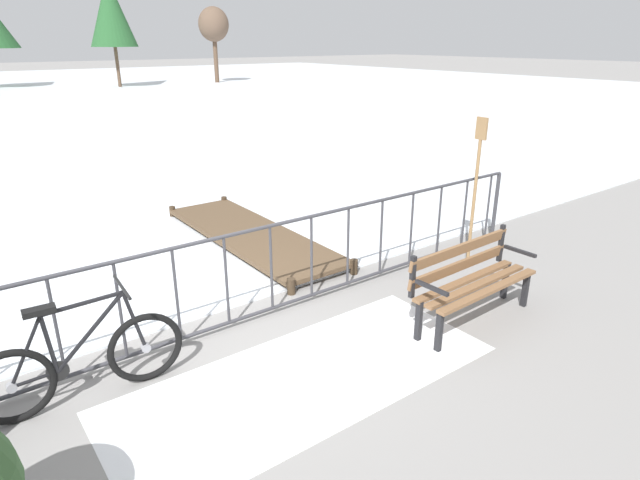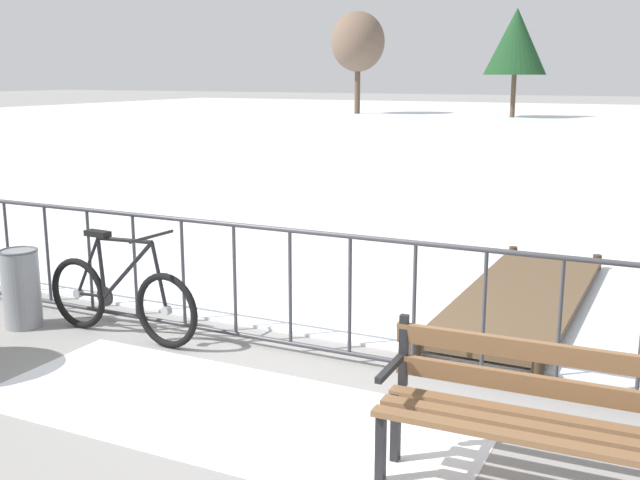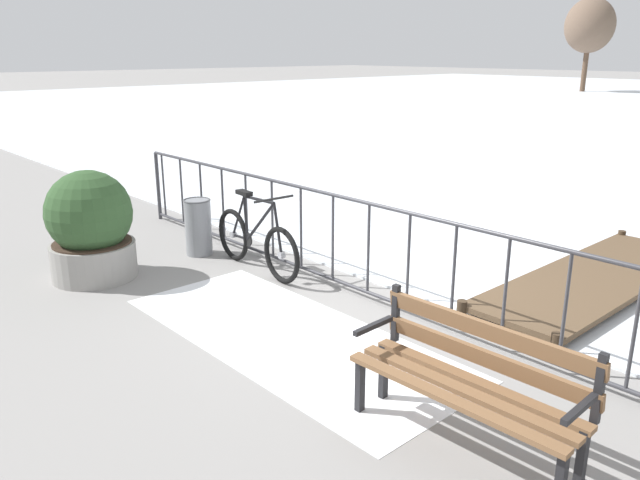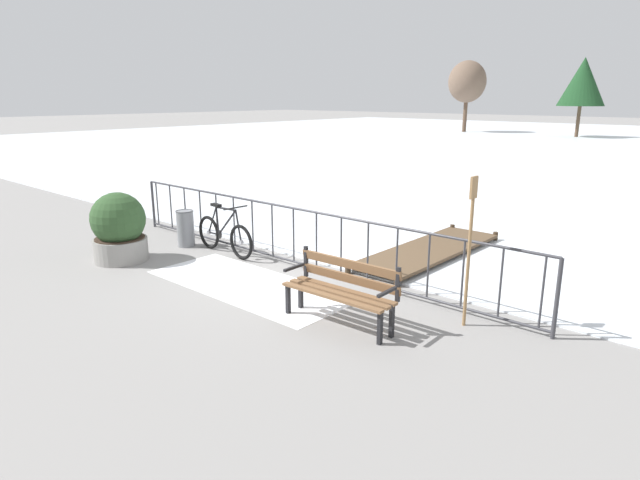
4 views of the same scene
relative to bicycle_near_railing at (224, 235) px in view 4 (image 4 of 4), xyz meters
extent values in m
plane|color=gray|center=(1.53, 0.33, -0.37)|extent=(160.00, 160.00, 0.00)
cube|color=white|center=(1.67, -0.87, -0.36)|extent=(3.60, 1.47, 0.01)
cylinder|color=#38383D|center=(1.53, 0.33, 0.68)|extent=(9.00, 0.04, 0.04)
cylinder|color=#38383D|center=(1.53, 0.33, -0.29)|extent=(9.00, 0.04, 0.04)
cylinder|color=#38383D|center=(-2.97, 0.33, 0.16)|extent=(0.06, 0.06, 1.05)
cylinder|color=#38383D|center=(6.03, 0.33, 0.16)|extent=(0.06, 0.06, 1.05)
cylinder|color=#38383D|center=(-2.79, 0.33, 0.20)|extent=(0.03, 0.03, 0.97)
cylinder|color=#38383D|center=(-2.25, 0.33, 0.20)|extent=(0.03, 0.03, 0.97)
cylinder|color=#38383D|center=(-1.71, 0.33, 0.20)|extent=(0.03, 0.03, 0.97)
cylinder|color=#38383D|center=(-1.17, 0.33, 0.20)|extent=(0.03, 0.03, 0.97)
cylinder|color=#38383D|center=(-0.63, 0.33, 0.20)|extent=(0.03, 0.03, 0.97)
cylinder|color=#38383D|center=(-0.09, 0.33, 0.20)|extent=(0.03, 0.03, 0.97)
cylinder|color=#38383D|center=(0.45, 0.33, 0.20)|extent=(0.03, 0.03, 0.97)
cylinder|color=#38383D|center=(0.99, 0.33, 0.20)|extent=(0.03, 0.03, 0.97)
cylinder|color=#38383D|center=(1.53, 0.33, 0.20)|extent=(0.03, 0.03, 0.97)
cylinder|color=#38383D|center=(2.07, 0.33, 0.20)|extent=(0.03, 0.03, 0.97)
cylinder|color=#38383D|center=(2.61, 0.33, 0.20)|extent=(0.03, 0.03, 0.97)
cylinder|color=#38383D|center=(3.15, 0.33, 0.20)|extent=(0.03, 0.03, 0.97)
cylinder|color=#38383D|center=(3.69, 0.33, 0.20)|extent=(0.03, 0.03, 0.97)
cylinder|color=#38383D|center=(4.23, 0.33, 0.20)|extent=(0.03, 0.03, 0.97)
cylinder|color=#38383D|center=(4.77, 0.33, 0.20)|extent=(0.03, 0.03, 0.97)
cylinder|color=#38383D|center=(5.31, 0.33, 0.20)|extent=(0.03, 0.03, 0.97)
cylinder|color=#38383D|center=(5.85, 0.33, 0.20)|extent=(0.03, 0.03, 0.97)
torus|color=black|center=(-0.52, 0.03, -0.04)|extent=(0.66, 0.10, 0.66)
cylinder|color=gray|center=(-0.52, 0.03, -0.04)|extent=(0.08, 0.06, 0.08)
torus|color=black|center=(0.53, -0.03, -0.04)|extent=(0.66, 0.10, 0.66)
cylinder|color=gray|center=(0.53, -0.03, -0.04)|extent=(0.08, 0.06, 0.08)
cylinder|color=black|center=(-0.21, 0.01, 0.25)|extent=(0.08, 0.04, 0.53)
cylinder|color=black|center=(0.11, -0.01, 0.26)|extent=(0.61, 0.08, 0.59)
cylinder|color=black|center=(0.09, -0.01, 0.53)|extent=(0.63, 0.08, 0.07)
cylinder|color=black|center=(-0.35, 0.02, -0.03)|extent=(0.34, 0.05, 0.05)
cylinder|color=black|center=(-0.37, 0.02, 0.24)|extent=(0.32, 0.05, 0.56)
cylinder|color=black|center=(0.46, -0.03, 0.25)|extent=(0.16, 0.04, 0.59)
cube|color=black|center=(-0.23, 0.01, 0.55)|extent=(0.25, 0.12, 0.05)
cylinder|color=black|center=(0.40, -0.03, 0.59)|extent=(0.06, 0.52, 0.03)
cylinder|color=black|center=(-0.19, 0.01, -0.02)|extent=(0.18, 0.03, 0.18)
cube|color=brown|center=(3.73, -0.97, 0.07)|extent=(1.60, 0.15, 0.04)
cube|color=brown|center=(3.74, -1.13, 0.07)|extent=(1.60, 0.15, 0.04)
cube|color=brown|center=(3.74, -1.28, 0.07)|extent=(1.60, 0.15, 0.04)
cube|color=brown|center=(3.73, -0.88, 0.21)|extent=(1.60, 0.10, 0.12)
cube|color=brown|center=(3.73, -0.88, 0.41)|extent=(1.60, 0.10, 0.12)
cube|color=black|center=(4.50, -1.23, -0.15)|extent=(0.05, 0.06, 0.44)
cube|color=black|center=(4.49, -0.97, -0.15)|extent=(0.05, 0.06, 0.44)
cube|color=black|center=(4.49, -0.85, 0.30)|extent=(0.05, 0.05, 0.45)
cube|color=black|center=(4.49, -1.10, 0.27)|extent=(0.05, 0.40, 0.04)
cube|color=black|center=(2.98, -1.28, -0.15)|extent=(0.05, 0.06, 0.44)
cube|color=black|center=(2.97, -1.02, -0.15)|extent=(0.05, 0.06, 0.44)
cube|color=black|center=(2.97, -0.90, 0.30)|extent=(0.05, 0.05, 0.45)
cube|color=black|center=(2.98, -1.15, 0.27)|extent=(0.05, 0.40, 0.04)
cylinder|color=gray|center=(-1.09, -1.53, -0.16)|extent=(0.96, 0.96, 0.42)
cylinder|color=#38281E|center=(-1.09, -1.53, 0.06)|extent=(0.88, 0.88, 0.02)
sphere|color=#2D4C28|center=(-1.09, -1.53, 0.41)|extent=(0.97, 0.97, 0.97)
cylinder|color=gray|center=(-1.02, -0.17, -0.01)|extent=(0.34, 0.34, 0.72)
torus|color=#494A4E|center=(-1.02, -0.17, 0.35)|extent=(0.35, 0.35, 0.02)
cylinder|color=#937047|center=(5.00, -0.03, 0.48)|extent=(0.04, 0.04, 1.70)
cube|color=#937047|center=(5.00, -0.03, 1.47)|extent=(0.03, 0.16, 0.28)
cube|color=brown|center=(3.01, 2.47, -0.25)|extent=(1.10, 3.68, 0.06)
cylinder|color=#3C2E20|center=(2.52, 0.63, -0.27)|extent=(0.10, 0.10, 0.20)
cylinder|color=#3C2E20|center=(3.51, 0.63, -0.27)|extent=(0.10, 0.10, 0.20)
cylinder|color=#3C2E20|center=(2.52, 4.31, -0.27)|extent=(0.10, 0.10, 0.20)
cylinder|color=#3C2E20|center=(3.51, 4.31, -0.27)|extent=(0.10, 0.10, 0.20)
cylinder|color=brown|center=(-4.48, 36.23, 1.50)|extent=(0.25, 0.25, 3.73)
cone|color=#193D1E|center=(-4.48, 36.23, 3.56)|extent=(3.24, 3.24, 3.38)
cylinder|color=brown|center=(-13.38, 36.12, 1.21)|extent=(0.32, 0.32, 3.16)
ellipsoid|color=brown|center=(-13.38, 36.12, 3.70)|extent=(3.05, 3.05, 3.35)
camera|label=1|loc=(-0.66, -4.21, 2.52)|focal=29.77mm
camera|label=2|loc=(4.44, -5.04, 1.93)|focal=42.96mm
camera|label=3|loc=(5.77, -4.21, 2.18)|focal=35.00mm
camera|label=4|loc=(7.93, -6.22, 2.56)|focal=30.17mm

